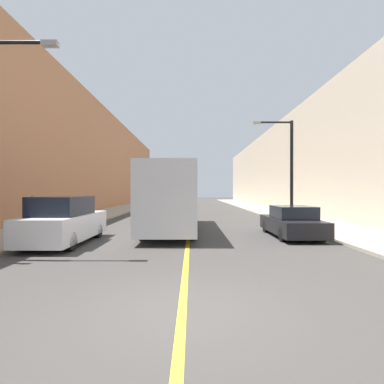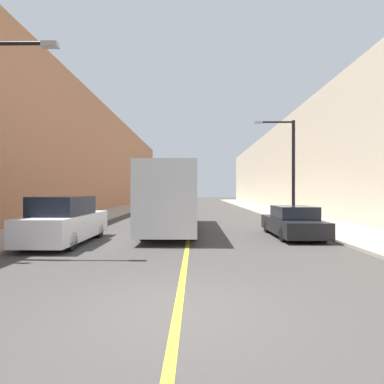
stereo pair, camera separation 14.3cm
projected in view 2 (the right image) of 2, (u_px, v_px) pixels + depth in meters
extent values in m
plane|color=#3F3D3A|center=(178.00, 312.00, 5.27)|extent=(200.00, 200.00, 0.00)
cube|color=#A89E8C|center=(125.00, 209.00, 35.36)|extent=(3.82, 72.00, 0.13)
cube|color=#A89E8C|center=(261.00, 209.00, 35.16)|extent=(3.82, 72.00, 0.13)
cube|color=#B2724C|center=(92.00, 159.00, 35.39)|extent=(4.00, 72.00, 11.93)
cube|color=beige|center=(295.00, 167.00, 35.10)|extent=(4.00, 72.00, 10.02)
cube|color=gold|center=(193.00, 209.00, 35.26)|extent=(0.16, 72.00, 0.01)
cube|color=silver|center=(174.00, 196.00, 16.31)|extent=(2.50, 10.29, 3.05)
cube|color=black|center=(164.00, 185.00, 11.19)|extent=(2.12, 0.04, 1.37)
cylinder|color=black|center=(146.00, 227.00, 13.14)|extent=(0.55, 1.08, 1.08)
cylinder|color=black|center=(191.00, 227.00, 13.11)|extent=(0.55, 1.08, 1.08)
cylinder|color=black|center=(163.00, 216.00, 19.52)|extent=(0.55, 1.08, 1.08)
cylinder|color=black|center=(192.00, 216.00, 19.49)|extent=(0.55, 1.08, 1.08)
cube|color=silver|center=(66.00, 226.00, 12.24)|extent=(1.91, 4.97, 0.98)
cube|color=black|center=(63.00, 206.00, 11.99)|extent=(1.68, 2.73, 0.74)
cube|color=black|center=(34.00, 230.00, 9.78)|extent=(1.62, 0.04, 0.44)
cylinder|color=black|center=(27.00, 241.00, 10.71)|extent=(0.42, 0.68, 0.68)
cylinder|color=black|center=(68.00, 241.00, 10.69)|extent=(0.42, 0.68, 0.68)
cylinder|color=black|center=(65.00, 230.00, 13.79)|extent=(0.42, 0.68, 0.68)
cylinder|color=black|center=(97.00, 230.00, 13.77)|extent=(0.42, 0.68, 0.68)
cube|color=black|center=(292.00, 225.00, 13.99)|extent=(1.88, 4.60, 0.68)
cube|color=black|center=(294.00, 212.00, 13.76)|extent=(1.66, 2.07, 0.58)
cube|color=black|center=(311.00, 229.00, 11.72)|extent=(1.60, 0.04, 0.31)
cylinder|color=black|center=(286.00, 234.00, 12.58)|extent=(0.41, 0.62, 0.62)
cylinder|color=black|center=(321.00, 235.00, 12.56)|extent=(0.41, 0.62, 0.62)
cylinder|color=black|center=(269.00, 226.00, 15.43)|extent=(0.41, 0.62, 0.62)
cylinder|color=black|center=(298.00, 226.00, 15.41)|extent=(0.41, 0.62, 0.62)
cylinder|color=black|center=(15.00, 43.00, 9.32)|extent=(2.20, 0.12, 0.12)
cube|color=#999993|center=(50.00, 45.00, 9.31)|extent=(0.50, 0.24, 0.16)
cylinder|color=black|center=(293.00, 172.00, 18.64)|extent=(0.20, 0.20, 6.41)
cylinder|color=black|center=(276.00, 122.00, 18.65)|extent=(2.20, 0.12, 0.12)
cube|color=#999993|center=(258.00, 123.00, 18.66)|extent=(0.50, 0.24, 0.16)
cylinder|color=#336B47|center=(33.00, 225.00, 13.96)|extent=(0.18, 0.18, 0.87)
cylinder|color=#336B47|center=(37.00, 225.00, 13.96)|extent=(0.18, 0.18, 0.87)
cube|color=#2D2D33|center=(35.00, 208.00, 13.96)|extent=(0.40, 0.22, 0.69)
sphere|color=#8C664C|center=(35.00, 198.00, 13.96)|extent=(0.25, 0.25, 0.25)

